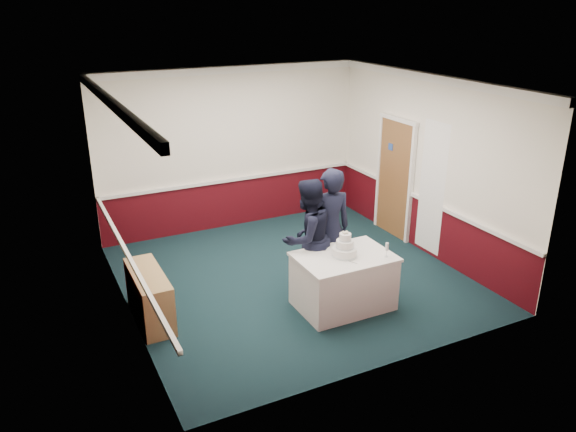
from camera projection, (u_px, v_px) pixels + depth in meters
name	position (u px, v px, depth m)	size (l,w,h in m)	color
ground	(293.00, 278.00, 8.81)	(5.00, 5.00, 0.00)	#142C31
room_shell	(280.00, 147.00, 8.64)	(5.00, 5.00, 3.00)	white
sideboard	(150.00, 296.00, 7.56)	(0.41, 1.20, 0.70)	tan
cake_table	(343.00, 281.00, 7.86)	(1.32, 0.92, 0.79)	white
wedding_cake	(345.00, 248.00, 7.68)	(0.35, 0.35, 0.36)	white
cake_knife	(350.00, 262.00, 7.54)	(0.01, 0.22, 0.01)	silver
champagne_flute	(387.00, 247.00, 7.64)	(0.05, 0.05, 0.21)	silver
person_man	(307.00, 238.00, 8.05)	(0.86, 0.67, 1.77)	black
person_woman	(329.00, 229.00, 8.25)	(0.68, 0.45, 1.86)	black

